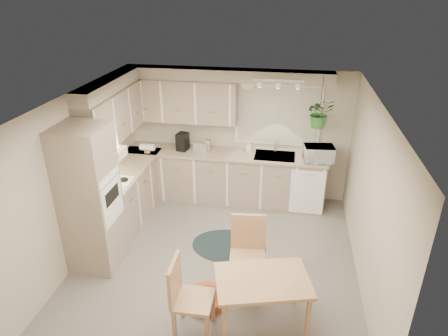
{
  "coord_description": "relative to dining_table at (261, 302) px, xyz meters",
  "views": [
    {
      "loc": [
        0.91,
        -4.7,
        3.74
      ],
      "look_at": [
        0.01,
        0.55,
        1.23
      ],
      "focal_mm": 32.0,
      "sensor_mm": 36.0,
      "label": 1
    }
  ],
  "objects": [
    {
      "name": "soffit_left",
      "position": [
        -2.59,
        2.12,
        1.97
      ],
      "size": [
        0.3,
        2.0,
        0.2
      ],
      "primitive_type": "cube",
      "color": "#B9AE99",
      "rests_on": "wall_left"
    },
    {
      "name": "cooktop",
      "position": [
        -2.42,
        1.42,
        0.61
      ],
      "size": [
        0.52,
        0.58,
        0.02
      ],
      "primitive_type": "cube",
      "color": "white",
      "rests_on": "counter_left"
    },
    {
      "name": "base_cab_left",
      "position": [
        -2.44,
        2.0,
        0.12
      ],
      "size": [
        0.6,
        1.85,
        0.9
      ],
      "primitive_type": "cube",
      "color": "gray",
      "rests_on": "floor"
    },
    {
      "name": "pet_bed",
      "position": [
        -0.72,
        0.22,
        -0.27
      ],
      "size": [
        0.61,
        0.61,
        0.12
      ],
      "primitive_type": "cylinder",
      "rotation": [
        0.0,
        0.0,
        0.21
      ],
      "color": "#AE4B22",
      "rests_on": "floor"
    },
    {
      "name": "soap_bottle",
      "position": [
        -0.52,
        3.07,
        0.65
      ],
      "size": [
        0.12,
        0.2,
        0.09
      ],
      "primitive_type": "imported",
      "rotation": [
        0.0,
        0.0,
        0.17
      ],
      "color": "white",
      "rests_on": "counter_back"
    },
    {
      "name": "microwave",
      "position": [
        0.7,
        2.82,
        0.77
      ],
      "size": [
        0.53,
        0.34,
        0.34
      ],
      "primitive_type": "imported",
      "rotation": [
        0.0,
        0.0,
        0.13
      ],
      "color": "white",
      "rests_on": "counter_back"
    },
    {
      "name": "soffit_back",
      "position": [
        -0.94,
        3.07,
        1.97
      ],
      "size": [
        3.6,
        0.3,
        0.2
      ],
      "primitive_type": "cube",
      "color": "#B9AE99",
      "rests_on": "wall_back"
    },
    {
      "name": "window_frame",
      "position": [
        -0.04,
        3.2,
        1.27
      ],
      "size": [
        1.5,
        0.02,
        1.1
      ],
      "primitive_type": "cube",
      "color": "silver",
      "rests_on": "wall_back"
    },
    {
      "name": "upper_cab_left",
      "position": [
        -2.57,
        2.12,
        1.49
      ],
      "size": [
        0.35,
        2.0,
        0.75
      ],
      "primitive_type": "cube",
      "color": "gray",
      "rests_on": "wall_left"
    },
    {
      "name": "chair_back",
      "position": [
        -0.24,
        0.57,
        0.17
      ],
      "size": [
        0.51,
        0.51,
        1.02
      ],
      "primitive_type": "cube",
      "rotation": [
        0.0,
        0.0,
        3.22
      ],
      "color": "tan",
      "rests_on": "floor"
    },
    {
      "name": "wall_front",
      "position": [
        -0.74,
        -0.98,
        0.87
      ],
      "size": [
        4.0,
        0.04,
        2.4
      ],
      "primitive_type": "cube",
      "color": "#B9AE99",
      "rests_on": "floor"
    },
    {
      "name": "ceiling",
      "position": [
        -0.74,
        1.12,
        2.07
      ],
      "size": [
        4.2,
        4.2,
        0.0
      ],
      "primitive_type": "plane",
      "color": "white",
      "rests_on": "wall_back"
    },
    {
      "name": "dishwasher_front",
      "position": [
        0.56,
        2.61,
        0.09
      ],
      "size": [
        0.58,
        0.02,
        0.83
      ],
      "primitive_type": "cube",
      "color": "white",
      "rests_on": "base_cab_back"
    },
    {
      "name": "braided_rug",
      "position": [
        -0.62,
        1.45,
        -0.33
      ],
      "size": [
        1.2,
        0.93,
        0.01
      ],
      "primitive_type": "ellipsoid",
      "rotation": [
        0.0,
        0.0,
        -0.06
      ],
      "color": "black",
      "rests_on": "floor"
    },
    {
      "name": "wall_clock",
      "position": [
        -0.59,
        3.19,
        1.85
      ],
      "size": [
        0.3,
        0.03,
        0.3
      ],
      "primitive_type": "cylinder",
      "rotation": [
        1.57,
        0.0,
        0.0
      ],
      "color": "#E2B750",
      "rests_on": "wall_back"
    },
    {
      "name": "track_light_bar",
      "position": [
        -0.04,
        2.67,
        2.0
      ],
      "size": [
        0.8,
        0.04,
        0.04
      ],
      "primitive_type": "cube",
      "color": "white",
      "rests_on": "ceiling"
    },
    {
      "name": "upper_cab_back",
      "position": [
        -1.74,
        3.05,
        1.49
      ],
      "size": [
        2.0,
        0.35,
        0.75
      ],
      "primitive_type": "cube",
      "color": "gray",
      "rests_on": "wall_back"
    },
    {
      "name": "window_blinds",
      "position": [
        -0.04,
        3.19,
        1.27
      ],
      "size": [
        1.4,
        0.02,
        1.0
      ],
      "primitive_type": "cube",
      "color": "beige",
      "rests_on": "wall_back"
    },
    {
      "name": "range_hood",
      "position": [
        -2.44,
        1.42,
        1.07
      ],
      "size": [
        0.4,
        0.6,
        0.14
      ],
      "primitive_type": "cube",
      "color": "white",
      "rests_on": "upper_cab_left"
    },
    {
      "name": "counter_left",
      "position": [
        -2.43,
        2.0,
        0.59
      ],
      "size": [
        0.64,
        1.89,
        0.04
      ],
      "primitive_type": "cube",
      "color": "tan",
      "rests_on": "base_cab_left"
    },
    {
      "name": "hanging_plant",
      "position": [
        0.65,
        2.82,
        1.4
      ],
      "size": [
        0.55,
        0.59,
        0.38
      ],
      "primitive_type": "imported",
      "rotation": [
        0.0,
        0.0,
        0.29
      ],
      "color": "#2E6D2B",
      "rests_on": "ceiling"
    },
    {
      "name": "coffee_maker",
      "position": [
        -1.71,
        2.92,
        0.77
      ],
      "size": [
        0.22,
        0.25,
        0.32
      ],
      "primitive_type": "cube",
      "rotation": [
        0.0,
        0.0,
        -0.18
      ],
      "color": "black",
      "rests_on": "counter_back"
    },
    {
      "name": "counter_back",
      "position": [
        -0.94,
        2.91,
        0.59
      ],
      "size": [
        3.64,
        0.64,
        0.04
      ],
      "primitive_type": "cube",
      "color": "tan",
      "rests_on": "base_cab_back"
    },
    {
      "name": "wall_left",
      "position": [
        -2.74,
        1.12,
        0.87
      ],
      "size": [
        0.04,
        4.2,
        2.4
      ],
      "primitive_type": "cube",
      "color": "#B9AE99",
      "rests_on": "floor"
    },
    {
      "name": "dining_table",
      "position": [
        0.0,
        0.0,
        0.0
      ],
      "size": [
        1.21,
        0.96,
        0.67
      ],
      "primitive_type": "cube",
      "rotation": [
        0.0,
        0.0,
        0.27
      ],
      "color": "tan",
      "rests_on": "floor"
    },
    {
      "name": "base_cab_back",
      "position": [
        -0.94,
        2.92,
        0.12
      ],
      "size": [
        3.6,
        0.6,
        0.9
      ],
      "primitive_type": "cube",
      "color": "gray",
      "rests_on": "floor"
    },
    {
      "name": "floor",
      "position": [
        -0.74,
        1.12,
        -0.33
      ],
      "size": [
        4.2,
        4.2,
        0.0
      ],
      "primitive_type": "plane",
      "color": "slate",
      "rests_on": "ground"
    },
    {
      "name": "sink",
      "position": [
        -0.04,
        2.92,
        0.57
      ],
      "size": [
        0.7,
        0.48,
        0.1
      ],
      "primitive_type": "cube",
      "color": "#B1B3B9",
      "rests_on": "counter_back"
    },
    {
      "name": "wall_oven_face",
      "position": [
        -2.1,
        0.75,
        0.72
      ],
      "size": [
        0.02,
        0.56,
        0.58
      ],
      "primitive_type": "cube",
      "color": "white",
      "rests_on": "oven_stack"
    },
    {
      "name": "wall_right",
      "position": [
        1.26,
        1.12,
        0.87
      ],
      "size": [
        0.04,
        4.2,
        2.4
      ],
      "primitive_type": "cube",
      "color": "#B9AE99",
      "rests_on": "floor"
    },
    {
      "name": "wall_back",
      "position": [
        -0.74,
        3.22,
        0.87
      ],
      "size": [
        4.0,
        0.04,
        2.4
      ],
      "primitive_type": "cube",
      "color": "#B9AE99",
      "rests_on": "floor"
    },
    {
      "name": "knife_block",
      "position": [
        -1.26,
        2.97,
        0.71
      ],
      "size": [
        0.09,
        0.09,
        0.2
      ],
      "primitive_type": "cube",
      "rotation": [
        0.0,
        0.0,
        -0.03
      ],
      "color": "tan",
      "rests_on": "counter_back"
    },
    {
      "name": "oven_stack",
      "position": [
        -2.42,
        0.75,
        0.72
      ],
      "size": [
        0.65,
        0.65,
        2.1
      ],
      "primitive_type": "cube",
      "color": "gray",
      "rests_on": "floor"
    },
    {
      "name": "toaster",
      "position": [
        -1.37,
        2.94,
        0.69
      ],
      "size": [
        0.29,
        0.21,
        0.16
      ],
      "primitive_type": "cube",
      "rotation": [
        0.0,
        0.0,
        -0.24
      ],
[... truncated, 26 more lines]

